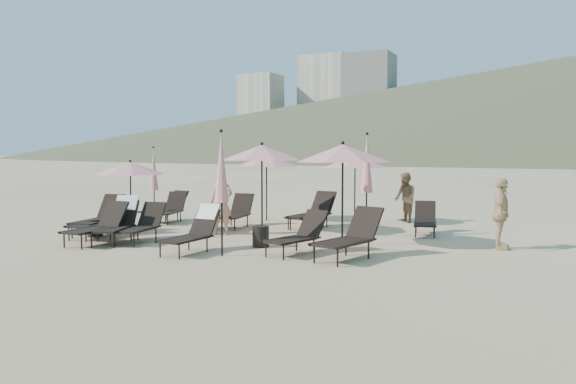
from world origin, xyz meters
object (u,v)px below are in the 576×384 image
at_px(umbrella_open_0, 130,168).
at_px(umbrella_open_1, 262,153).
at_px(umbrella_open_4, 355,162).
at_px(side_table_0, 95,228).
at_px(lounger_11, 425,220).
at_px(beachgoer_a, 221,203).
at_px(lounger_4, 298,234).
at_px(umbrella_closed_0, 221,168).
at_px(lounger_1, 99,220).
at_px(side_table_1, 261,237).
at_px(lounger_0, 100,216).
at_px(umbrella_open_2, 343,153).
at_px(lounger_13, 98,225).
at_px(umbrella_open_3, 266,160).
at_px(lounger_6, 170,209).
at_px(beachgoer_c, 501,214).
at_px(lounger_8, 236,212).
at_px(lounger_12, 118,220).
at_px(beachgoer_b, 405,197).
at_px(lounger_7, 166,207).
at_px(umbrella_closed_1, 367,164).
at_px(lounger_2, 141,224).
at_px(lounger_3, 194,230).
at_px(lounger_5, 350,236).
at_px(lounger_10, 314,211).
at_px(lounger_9, 311,213).
at_px(umbrella_closed_2, 154,170).

distance_m(umbrella_open_0, umbrella_open_1, 3.63).
bearing_deg(umbrella_open_4, side_table_0, -134.54).
distance_m(lounger_11, beachgoer_a, 5.54).
xyz_separation_m(lounger_4, umbrella_closed_0, (-1.37, -0.93, 1.46)).
height_order(lounger_1, lounger_11, lounger_1).
distance_m(lounger_11, side_table_1, 4.81).
bearing_deg(lounger_0, umbrella_open_2, -2.23).
bearing_deg(lounger_13, umbrella_open_3, 75.12).
distance_m(lounger_6, beachgoer_c, 9.96).
xyz_separation_m(lounger_8, lounger_12, (-1.29, -3.63, 0.08)).
distance_m(lounger_13, beachgoer_b, 9.34).
bearing_deg(umbrella_open_2, umbrella_open_1, 157.37).
bearing_deg(umbrella_open_0, lounger_11, 23.06).
relative_size(umbrella_closed_0, beachgoer_b, 1.70).
distance_m(lounger_7, umbrella_open_4, 6.25).
bearing_deg(lounger_6, umbrella_open_2, -30.34).
distance_m(lounger_4, umbrella_open_1, 3.82).
height_order(umbrella_closed_1, side_table_1, umbrella_closed_1).
relative_size(lounger_2, umbrella_closed_1, 0.62).
bearing_deg(beachgoer_c, lounger_6, 80.41).
xyz_separation_m(umbrella_closed_0, beachgoer_c, (5.34, 3.42, -1.06)).
relative_size(lounger_4, umbrella_closed_1, 0.62).
bearing_deg(lounger_3, lounger_1, 168.81).
bearing_deg(side_table_0, umbrella_open_0, 60.07).
bearing_deg(umbrella_open_1, lounger_5, -37.43).
xyz_separation_m(lounger_12, umbrella_open_0, (-0.69, 1.30, 1.26)).
distance_m(lounger_7, beachgoer_b, 7.69).
bearing_deg(side_table_1, umbrella_open_1, 116.69).
bearing_deg(side_table_1, lounger_7, 148.44).
xyz_separation_m(lounger_5, lounger_12, (-5.99, -0.24, 0.04)).
xyz_separation_m(lounger_2, side_table_1, (3.04, 0.58, -0.19)).
relative_size(lounger_10, beachgoer_b, 1.18).
bearing_deg(umbrella_closed_1, beachgoer_c, -8.49).
xyz_separation_m(lounger_9, lounger_10, (0.06, 0.06, 0.04)).
relative_size(lounger_6, side_table_1, 3.53).
bearing_deg(lounger_1, lounger_9, 39.95).
relative_size(lounger_1, umbrella_open_1, 0.70).
height_order(lounger_3, umbrella_closed_0, umbrella_closed_0).
bearing_deg(lounger_11, lounger_3, -141.36).
bearing_deg(lounger_8, beachgoer_a, -82.95).
relative_size(lounger_0, beachgoer_c, 1.16).
relative_size(lounger_12, umbrella_closed_1, 0.69).
distance_m(lounger_2, beachgoer_a, 2.25).
xyz_separation_m(lounger_4, umbrella_open_4, (-0.54, 5.63, 1.51)).
distance_m(lounger_11, side_table_0, 8.85).
height_order(lounger_10, umbrella_closed_2, umbrella_closed_2).
relative_size(lounger_4, beachgoer_a, 0.99).
xyz_separation_m(umbrella_open_0, side_table_1, (4.29, -0.52, -1.54)).
bearing_deg(lounger_10, umbrella_closed_0, -82.52).
bearing_deg(lounger_7, lounger_1, -72.76).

